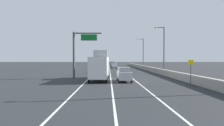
# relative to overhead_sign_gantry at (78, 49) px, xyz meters

# --- Properties ---
(ground_plane) EXTENTS (320.00, 320.00, 0.00)m
(ground_plane) POSITION_rel_overhead_sign_gantry_xyz_m (7.26, 35.32, -4.73)
(ground_plane) COLOR #26282B
(lane_stripe_left) EXTENTS (0.16, 130.00, 0.00)m
(lane_stripe_left) POSITION_rel_overhead_sign_gantry_xyz_m (1.76, 26.32, -4.73)
(lane_stripe_left) COLOR silver
(lane_stripe_left) RESTS_ON ground_plane
(lane_stripe_center) EXTENTS (0.16, 130.00, 0.00)m
(lane_stripe_center) POSITION_rel_overhead_sign_gantry_xyz_m (5.26, 26.32, -4.73)
(lane_stripe_center) COLOR silver
(lane_stripe_center) RESTS_ON ground_plane
(lane_stripe_right) EXTENTS (0.16, 130.00, 0.00)m
(lane_stripe_right) POSITION_rel_overhead_sign_gantry_xyz_m (8.76, 26.32, -4.73)
(lane_stripe_right) COLOR silver
(lane_stripe_right) RESTS_ON ground_plane
(jersey_barrier_right) EXTENTS (0.60, 120.00, 1.10)m
(jersey_barrier_right) POSITION_rel_overhead_sign_gantry_xyz_m (15.55, 11.32, -4.18)
(jersey_barrier_right) COLOR #9E998E
(jersey_barrier_right) RESTS_ON ground_plane
(overhead_sign_gantry) EXTENTS (4.68, 0.36, 7.50)m
(overhead_sign_gantry) POSITION_rel_overhead_sign_gantry_xyz_m (0.00, 0.00, 0.00)
(overhead_sign_gantry) COLOR #47474C
(overhead_sign_gantry) RESTS_ON ground_plane
(speed_advisory_sign) EXTENTS (0.60, 0.11, 3.00)m
(speed_advisory_sign) POSITION_rel_overhead_sign_gantry_xyz_m (14.65, -9.62, -2.96)
(speed_advisory_sign) COLOR #4C4C51
(speed_advisory_sign) RESTS_ON ground_plane
(lamp_post_right_second) EXTENTS (2.14, 0.44, 9.91)m
(lamp_post_right_second) POSITION_rel_overhead_sign_gantry_xyz_m (16.25, 9.56, 0.98)
(lamp_post_right_second) COLOR #4C4C51
(lamp_post_right_second) RESTS_ON ground_plane
(lamp_post_right_third) EXTENTS (2.14, 0.44, 9.91)m
(lamp_post_right_third) POSITION_rel_overhead_sign_gantry_xyz_m (16.08, 34.78, 0.98)
(lamp_post_right_third) COLOR #4C4C51
(lamp_post_right_third) RESTS_ON ground_plane
(car_green_0) EXTENTS (1.83, 4.72, 1.99)m
(car_green_0) POSITION_rel_overhead_sign_gantry_xyz_m (3.73, 14.28, -3.73)
(car_green_0) COLOR #196033
(car_green_0) RESTS_ON ground_plane
(car_blue_1) EXTENTS (1.97, 4.09, 1.88)m
(car_blue_1) POSITION_rel_overhead_sign_gantry_xyz_m (4.03, 31.76, -3.79)
(car_blue_1) COLOR #1E389E
(car_blue_1) RESTS_ON ground_plane
(car_white_2) EXTENTS (1.94, 4.18, 2.08)m
(car_white_2) POSITION_rel_overhead_sign_gantry_xyz_m (6.87, 39.07, -3.70)
(car_white_2) COLOR white
(car_white_2) RESTS_ON ground_plane
(car_gray_3) EXTENTS (1.95, 4.25, 1.97)m
(car_gray_3) POSITION_rel_overhead_sign_gantry_xyz_m (6.73, 62.64, -3.75)
(car_gray_3) COLOR slate
(car_gray_3) RESTS_ON ground_plane
(car_silver_4) EXTENTS (1.90, 4.80, 1.98)m
(car_silver_4) POSITION_rel_overhead_sign_gantry_xyz_m (7.04, -5.44, -3.74)
(car_silver_4) COLOR #B7B7BC
(car_silver_4) RESTS_ON ground_plane
(box_truck) EXTENTS (2.72, 9.80, 4.47)m
(box_truck) POSITION_rel_overhead_sign_gantry_xyz_m (3.61, -3.03, -2.68)
(box_truck) COLOR silver
(box_truck) RESTS_ON ground_plane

